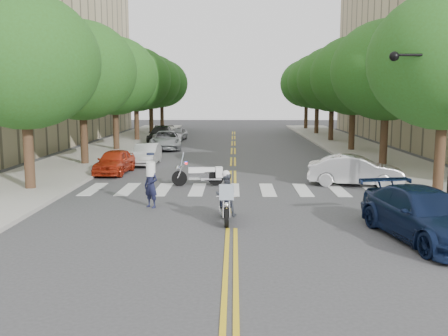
{
  "coord_description": "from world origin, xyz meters",
  "views": [
    {
      "loc": [
        0.08,
        -15.19,
        4.14
      ],
      "look_at": [
        -0.33,
        4.27,
        1.3
      ],
      "focal_mm": 40.0,
      "sensor_mm": 36.0,
      "label": 1
    }
  ],
  "objects_px": {
    "motorcycle_police": "(226,198)",
    "sedan_blue": "(424,215)",
    "motorcycle_parked": "(202,174)",
    "officer_standing": "(151,186)",
    "convertible": "(355,171)"
  },
  "relations": [
    {
      "from": "motorcycle_police",
      "to": "sedan_blue",
      "type": "xyz_separation_m",
      "value": [
        5.74,
        -2.08,
        -0.03
      ]
    },
    {
      "from": "motorcycle_police",
      "to": "officer_standing",
      "type": "distance_m",
      "value": 3.42
    },
    {
      "from": "motorcycle_police",
      "to": "sedan_blue",
      "type": "relative_size",
      "value": 0.42
    },
    {
      "from": "motorcycle_police",
      "to": "convertible",
      "type": "relative_size",
      "value": 0.49
    },
    {
      "from": "motorcycle_parked",
      "to": "officer_standing",
      "type": "distance_m",
      "value": 4.85
    },
    {
      "from": "motorcycle_parked",
      "to": "convertible",
      "type": "relative_size",
      "value": 0.56
    },
    {
      "from": "motorcycle_parked",
      "to": "officer_standing",
      "type": "bearing_deg",
      "value": 154.75
    },
    {
      "from": "convertible",
      "to": "sedan_blue",
      "type": "distance_m",
      "value": 8.76
    },
    {
      "from": "officer_standing",
      "to": "convertible",
      "type": "relative_size",
      "value": 0.38
    },
    {
      "from": "officer_standing",
      "to": "convertible",
      "type": "distance_m",
      "value": 9.87
    },
    {
      "from": "convertible",
      "to": "sedan_blue",
      "type": "xyz_separation_m",
      "value": [
        -0.11,
        -8.76,
        0.03
      ]
    },
    {
      "from": "motorcycle_parked",
      "to": "sedan_blue",
      "type": "xyz_separation_m",
      "value": [
        6.95,
        -8.6,
        0.2
      ]
    },
    {
      "from": "motorcycle_parked",
      "to": "convertible",
      "type": "height_order",
      "value": "motorcycle_parked"
    },
    {
      "from": "motorcycle_police",
      "to": "officer_standing",
      "type": "relative_size",
      "value": 1.28
    },
    {
      "from": "motorcycle_parked",
      "to": "convertible",
      "type": "distance_m",
      "value": 7.07
    }
  ]
}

